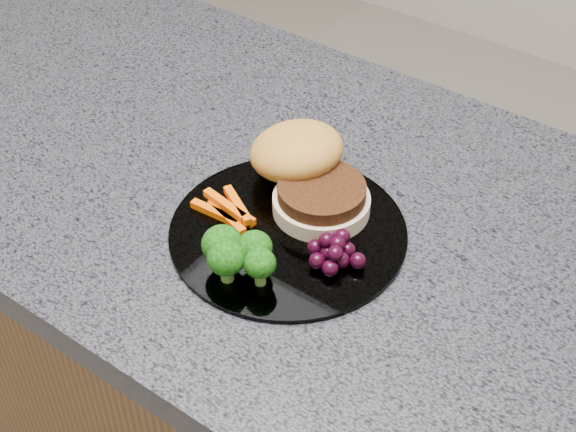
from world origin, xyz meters
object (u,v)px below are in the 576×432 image
(plate, at_px, (288,232))
(grape_bunch, at_px, (334,250))
(island_cabinet, at_px, (262,405))
(burger, at_px, (305,171))

(plate, bearing_deg, grape_bunch, -7.38)
(island_cabinet, distance_m, burger, 0.51)
(island_cabinet, relative_size, burger, 6.51)
(island_cabinet, distance_m, grape_bunch, 0.52)
(island_cabinet, bearing_deg, plate, -32.34)
(burger, bearing_deg, grape_bunch, -30.03)
(plate, relative_size, burger, 1.41)
(island_cabinet, distance_m, plate, 0.49)
(island_cabinet, bearing_deg, burger, 7.60)
(plate, xyz_separation_m, grape_bunch, (0.06, -0.01, 0.02))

